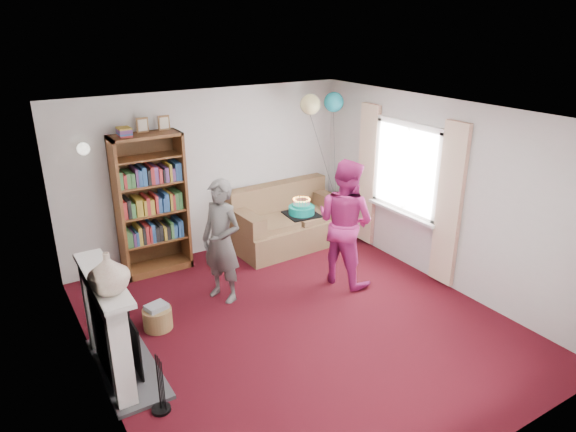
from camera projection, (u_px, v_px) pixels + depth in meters
ground at (298, 322)px, 6.20m from camera, size 5.00×5.00×0.00m
wall_back at (208, 173)px, 7.74m from camera, size 4.50×0.02×2.50m
wall_left at (89, 277)px, 4.64m from camera, size 0.02×5.00×2.50m
wall_right at (440, 193)px, 6.86m from camera, size 0.02×5.00×2.50m
ceiling at (300, 115)px, 5.30m from camera, size 4.50×5.00×0.01m
fireplace at (113, 330)px, 5.14m from camera, size 0.55×1.80×1.12m
window_bay at (405, 185)px, 7.33m from camera, size 0.14×2.02×2.20m
wall_sconce at (83, 149)px, 6.53m from camera, size 0.16×0.23×0.16m
bookcase at (151, 206)px, 7.19m from camera, size 0.95×0.42×2.21m
sofa at (286, 223)px, 8.26m from camera, size 1.80×0.95×0.95m
wicker_basket at (158, 318)px, 6.04m from camera, size 0.34×0.34×0.32m
person_striped at (222, 241)px, 6.47m from camera, size 0.59×0.69×1.61m
person_magenta at (345, 222)px, 6.90m from camera, size 0.89×1.01×1.74m
birthday_cake at (302, 210)px, 6.59m from camera, size 0.40×0.40×0.22m
balloons at (322, 103)px, 7.84m from camera, size 0.75×0.37×1.69m
mantel_vase at (108, 273)px, 4.56m from camera, size 0.46×0.46×0.38m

